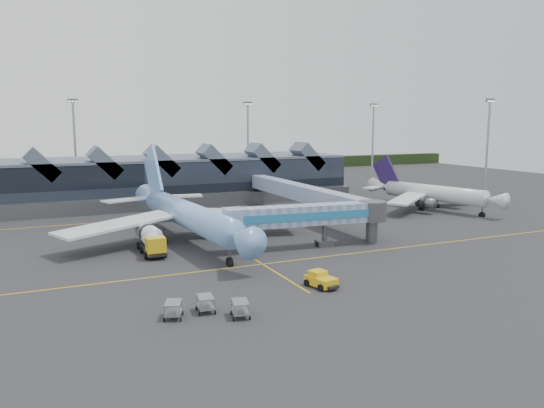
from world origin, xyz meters
name	(u,v)px	position (x,y,z in m)	size (l,w,h in m)	color
ground	(239,250)	(0.00, 0.00, 0.00)	(260.00, 260.00, 0.00)	#272729
taxi_stripes	(216,235)	(0.00, 10.00, 0.01)	(120.00, 60.00, 0.01)	gold
tree_line_far	(117,169)	(0.00, 110.00, 2.00)	(260.00, 4.00, 4.00)	black
terminal	(136,180)	(-5.07, 47.35, 4.88)	(90.00, 22.25, 12.52)	black
light_masts	(228,140)	(21.00, 62.80, 12.49)	(132.40, 42.56, 22.45)	#96989E
main_airliner	(185,214)	(-5.08, 8.29, 3.97)	(36.52, 42.13, 13.52)	#739CE8
regional_jet	(430,193)	(46.01, 16.09, 3.28)	(26.70, 29.75, 10.34)	silver
jet_bridge	(318,216)	(10.57, -2.77, 4.32)	(23.43, 5.57, 6.01)	#6B87B3
fuel_truck	(151,240)	(-11.09, 3.20, 1.75)	(2.91, 9.35, 3.12)	black
pushback_tug	(321,280)	(2.07, -18.59, 0.73)	(2.93, 3.96, 1.62)	gold
baggage_carts	(207,307)	(-11.27, -21.75, 0.83)	(7.38, 4.79, 1.48)	gray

